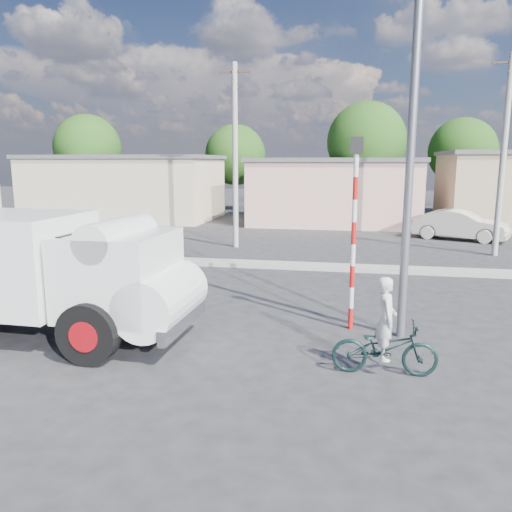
% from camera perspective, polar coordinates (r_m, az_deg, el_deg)
% --- Properties ---
extents(ground_plane, '(120.00, 120.00, 0.00)m').
position_cam_1_polar(ground_plane, '(10.99, -6.53, -9.74)').
color(ground_plane, '#28282B').
rests_on(ground_plane, ground).
extents(median, '(40.00, 0.80, 0.16)m').
position_cam_1_polar(median, '(18.46, 0.89, -0.97)').
color(median, '#99968E').
rests_on(median, ground).
extents(truck, '(6.67, 2.82, 2.73)m').
position_cam_1_polar(truck, '(11.73, -23.15, -1.54)').
color(truck, black).
rests_on(truck, ground).
extents(bicycle, '(1.92, 0.74, 1.00)m').
position_cam_1_polar(bicycle, '(9.50, 14.49, -10.15)').
color(bicycle, black).
rests_on(bicycle, ground).
extents(cyclist, '(0.39, 0.57, 1.52)m').
position_cam_1_polar(cyclist, '(9.41, 14.56, -8.65)').
color(cyclist, silver).
rests_on(cyclist, ground).
extents(car_cream, '(4.76, 3.16, 1.48)m').
position_cam_1_polar(car_cream, '(26.69, 22.23, 3.31)').
color(car_cream, beige).
rests_on(car_cream, ground).
extents(traffic_pole, '(0.28, 0.18, 4.36)m').
position_cam_1_polar(traffic_pole, '(11.37, 11.17, 4.30)').
color(traffic_pole, red).
rests_on(traffic_pole, ground).
extents(streetlight, '(2.34, 0.22, 9.00)m').
position_cam_1_polar(streetlight, '(11.10, 16.67, 16.16)').
color(streetlight, slate).
rests_on(streetlight, ground).
extents(building_row, '(37.80, 7.30, 4.44)m').
position_cam_1_polar(building_row, '(31.91, 7.30, 7.62)').
color(building_row, beige).
rests_on(building_row, ground).
extents(tree_row, '(43.62, 7.43, 8.42)m').
position_cam_1_polar(tree_row, '(38.27, 12.12, 12.26)').
color(tree_row, '#38281E').
rests_on(tree_row, ground).
extents(utility_poles, '(35.40, 0.24, 8.00)m').
position_cam_1_polar(utility_poles, '(21.80, 11.42, 11.17)').
color(utility_poles, '#99968E').
rests_on(utility_poles, ground).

